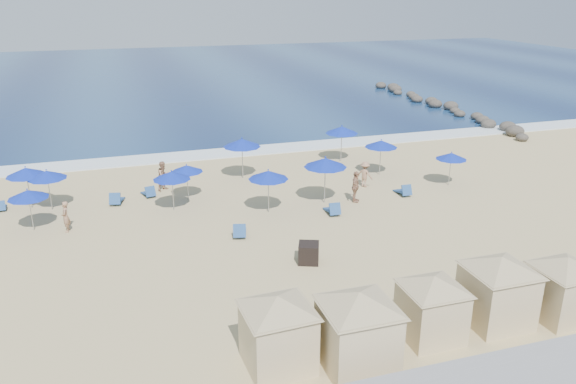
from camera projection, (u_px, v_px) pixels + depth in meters
The scene contains 31 objects.
ground at pixel (284, 239), 27.18m from camera, with size 160.00×160.00×0.00m, color tan.
ocean at pixel (166, 76), 76.46m from camera, with size 160.00×80.00×0.06m, color #0E234E.
surf_line at pixel (222, 153), 41.05m from camera, with size 160.00×2.50×0.08m, color white.
rock_jetty at pixel (441, 105), 56.11m from camera, with size 2.56×26.66×0.96m.
trash_bin at pixel (309, 253), 24.72m from camera, with size 0.89×0.89×0.89m, color black.
cabana_0 at pixel (278, 322), 17.57m from camera, with size 4.44×4.44×2.79m.
cabana_1 at pixel (358, 320), 17.50m from camera, with size 4.72×4.72×2.96m.
cabana_2 at pixel (432, 299), 19.08m from camera, with size 4.15×4.15×2.60m.
cabana_3 at pixel (499, 281), 19.89m from camera, with size 4.60×4.60×2.88m.
cabana_4 at pixel (564, 280), 20.26m from camera, with size 4.26×4.26×2.67m.
umbrella_0 at pixel (47, 175), 30.04m from camera, with size 2.05×2.05×2.33m.
umbrella_1 at pixel (28, 194), 27.49m from camera, with size 1.95×1.95×2.22m.
umbrella_2 at pixel (26, 172), 30.27m from camera, with size 2.12×2.12×2.41m.
umbrella_3 at pixel (172, 175), 29.97m from camera, with size 2.03×2.03×2.31m.
umbrella_4 at pixel (187, 169), 31.73m from camera, with size 1.84×1.84×2.09m.
umbrella_5 at pixel (268, 175), 29.66m from camera, with size 2.16×2.16×2.45m.
umbrella_6 at pixel (242, 143), 34.99m from camera, with size 2.37×2.37×2.69m.
umbrella_7 at pixel (325, 163), 30.93m from camera, with size 2.40×2.40×2.73m.
umbrella_8 at pixel (342, 130), 38.57m from camera, with size 2.26×2.26×2.58m.
umbrella_9 at pixel (381, 144), 35.78m from camera, with size 2.10×2.10×2.39m.
umbrella_10 at pixel (451, 156), 33.96m from camera, with size 1.87×1.87×2.13m.
beach_chair_0 at pixel (1, 206), 30.59m from camera, with size 0.63×1.18×0.62m.
beach_chair_1 at pixel (116, 199), 31.49m from camera, with size 0.91×1.49×0.76m.
beach_chair_2 at pixel (149, 192), 32.61m from camera, with size 0.85×1.37×0.70m.
beach_chair_3 at pixel (240, 231), 27.39m from camera, with size 0.92×1.50×0.77m.
beach_chair_4 at pixel (333, 209), 30.05m from camera, with size 0.69×1.40×0.76m.
beach_chair_5 at pixel (404, 191), 32.81m from camera, with size 0.62×1.35×0.74m.
beachgoer_0 at pixel (66, 217), 27.75m from camera, with size 0.57×0.38×1.57m, color #A2765A.
beachgoer_1 at pixel (164, 176), 33.43m from camera, with size 0.87×0.68×1.78m, color #A2765A.
beachgoer_2 at pixel (355, 187), 31.55m from camera, with size 1.06×0.44×1.81m, color #A2765A.
beachgoer_3 at pixel (365, 174), 34.03m from camera, with size 1.02×0.59×1.58m, color #A2765A.
Camera 1 is at (-7.23, -23.66, 11.46)m, focal length 35.00 mm.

